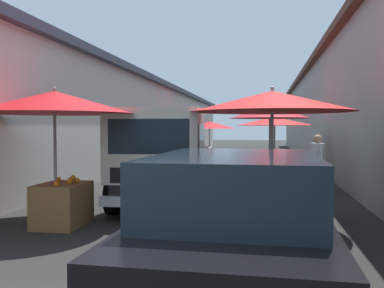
{
  "coord_description": "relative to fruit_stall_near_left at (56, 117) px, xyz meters",
  "views": [
    {
      "loc": [
        -1.86,
        -1.43,
        1.71
      ],
      "look_at": [
        10.47,
        0.67,
        1.23
      ],
      "focal_mm": 39.54,
      "sensor_mm": 36.0,
      "label": 1
    }
  ],
  "objects": [
    {
      "name": "fruit_stall_far_right",
      "position": [
        8.03,
        -4.01,
        -0.25
      ],
      "size": [
        2.67,
        2.67,
        2.18
      ],
      "color": "#9E9EA3",
      "rests_on": "ground"
    },
    {
      "name": "vendor_by_crates",
      "position": [
        6.02,
        0.15,
        -0.93
      ],
      "size": [
        0.61,
        0.39,
        1.68
      ],
      "color": "navy",
      "rests_on": "ground"
    },
    {
      "name": "ground",
      "position": [
        8.4,
        -2.2,
        -1.9
      ],
      "size": [
        90.0,
        90.0,
        0.0
      ],
      "primitive_type": "plane",
      "color": "#282826"
    },
    {
      "name": "delivery_truck",
      "position": [
        1.7,
        -1.54,
        -0.86
      ],
      "size": [
        5.01,
        2.18,
        2.08
      ],
      "color": "black",
      "rests_on": "ground"
    },
    {
      "name": "hatchback_car",
      "position": [
        -2.72,
        -3.38,
        -1.17
      ],
      "size": [
        3.95,
        2.0,
        1.45
      ],
      "color": "black",
      "rests_on": "ground"
    },
    {
      "name": "vendor_in_shade",
      "position": [
        3.85,
        -4.95,
        -1.02
      ],
      "size": [
        0.61,
        0.31,
        1.54
      ],
      "color": "#665B4C",
      "rests_on": "ground"
    },
    {
      "name": "building_left_whitewash",
      "position": [
        10.65,
        4.9,
        0.13
      ],
      "size": [
        49.8,
        7.5,
        4.05
      ],
      "color": "beige",
      "rests_on": "ground"
    },
    {
      "name": "plastic_stool",
      "position": [
        6.56,
        -3.61,
        -1.58
      ],
      "size": [
        0.3,
        0.3,
        0.43
      ],
      "color": "#1E8C3F",
      "rests_on": "ground"
    },
    {
      "name": "parked_scooter",
      "position": [
        7.94,
        0.14,
        -1.46
      ],
      "size": [
        1.68,
        0.54,
        1.14
      ],
      "color": "black",
      "rests_on": "ground"
    },
    {
      "name": "fruit_stall_near_left",
      "position": [
        0.0,
        0.0,
        0.0
      ],
      "size": [
        2.84,
        2.84,
        2.44
      ],
      "color": "#9E9EA3",
      "rests_on": "ground"
    },
    {
      "name": "fruit_stall_near_right",
      "position": [
        14.63,
        -0.84,
        -0.24
      ],
      "size": [
        2.66,
        2.66,
        2.12
      ],
      "color": "#9E9EA3",
      "rests_on": "ground"
    },
    {
      "name": "fruit_stall_mid_lane",
      "position": [
        0.56,
        -3.8,
        0.03
      ],
      "size": [
        2.86,
        2.86,
        2.43
      ],
      "color": "#9E9EA3",
      "rests_on": "ground"
    },
    {
      "name": "fruit_stall_far_left",
      "position": [
        5.01,
        -3.83,
        -0.16
      ],
      "size": [
        2.26,
        2.26,
        2.4
      ],
      "color": "#9E9EA3",
      "rests_on": "ground"
    }
  ]
}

